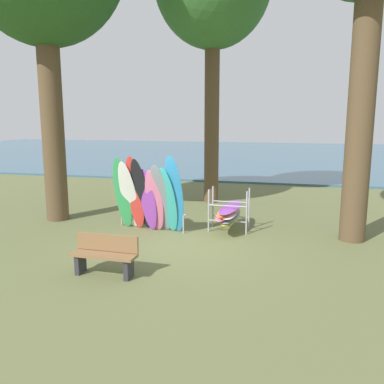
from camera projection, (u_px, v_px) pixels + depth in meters
The scene contains 5 objects.
ground_plane at pixel (183, 245), 10.48m from camera, with size 80.00×80.00×0.00m, color #60663D.
lake_water at pixel (266, 154), 37.70m from camera, with size 80.00×36.00×0.10m, color #38607A.
leaning_board_pile at pixel (148, 197), 11.56m from camera, with size 2.26×0.95×2.28m.
board_storage_rack at pixel (230, 212), 11.78m from camera, with size 1.15×2.13×1.25m.
park_bench at pixel (105, 254), 8.40m from camera, with size 1.41×0.44×0.85m.
Camera 1 is at (2.74, -9.69, 3.24)m, focal length 37.52 mm.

